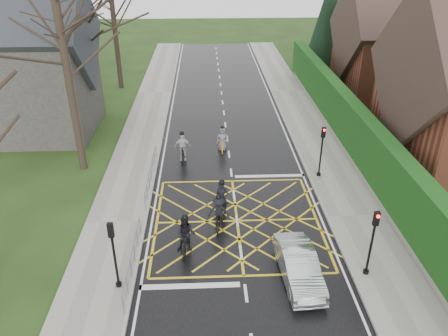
{
  "coord_description": "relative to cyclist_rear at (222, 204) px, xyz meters",
  "views": [
    {
      "loc": [
        -1.45,
        -17.94,
        12.65
      ],
      "look_at": [
        -0.51,
        3.21,
        1.3
      ],
      "focal_mm": 35.0,
      "sensor_mm": 36.0,
      "label": 1
    }
  ],
  "objects": [
    {
      "name": "tree_far",
      "position": [
        -8.57,
        21.4,
        6.54
      ],
      "size": [
        8.4,
        8.4,
        10.4
      ],
      "color": "black",
      "rests_on": "ground"
    },
    {
      "name": "church",
      "position": [
        -12.8,
        11.4,
        4.28
      ],
      "size": [
        8.8,
        7.8,
        11.0
      ],
      "color": "#2D2B28",
      "rests_on": "ground"
    },
    {
      "name": "railing_south",
      "position": [
        -3.92,
        -4.1,
        0.13
      ],
      "size": [
        0.05,
        5.04,
        1.03
      ],
      "color": "slate",
      "rests_on": "ground"
    },
    {
      "name": "traffic_light_se",
      "position": [
        5.83,
        -4.81,
        1.01
      ],
      "size": [
        0.24,
        0.31,
        3.21
      ],
      "rotation": [
        0.0,
        0.0,
        3.14
      ],
      "color": "black",
      "rests_on": "ground"
    },
    {
      "name": "hedge",
      "position": [
        8.48,
        5.4,
        1.45
      ],
      "size": [
        0.9,
        38.0,
        2.8
      ],
      "primitive_type": "cube",
      "color": "#123A0F",
      "rests_on": "stone_wall"
    },
    {
      "name": "house_far",
      "position": [
        15.49,
        17.4,
        3.71
      ],
      "size": [
        9.8,
        8.8,
        10.3
      ],
      "color": "brown",
      "rests_on": "ground"
    },
    {
      "name": "traffic_light_ne",
      "position": [
        5.83,
        3.59,
        1.01
      ],
      "size": [
        0.24,
        0.31,
        3.21
      ],
      "rotation": [
        0.0,
        0.0,
        3.14
      ],
      "color": "black",
      "rests_on": "ground"
    },
    {
      "name": "car",
      "position": [
        2.97,
        -4.82,
        -0.0
      ],
      "size": [
        1.64,
        4.04,
        1.3
      ],
      "primitive_type": "imported",
      "rotation": [
        0.0,
        0.0,
        0.07
      ],
      "color": "#B7BBBF",
      "rests_on": "ground"
    },
    {
      "name": "ground",
      "position": [
        0.73,
        -0.6,
        -0.65
      ],
      "size": [
        120.0,
        120.0,
        0.0
      ],
      "primitive_type": "plane",
      "color": "black",
      "rests_on": "ground"
    },
    {
      "name": "stone_wall",
      "position": [
        8.48,
        5.4,
        -0.3
      ],
      "size": [
        0.5,
        38.0,
        0.7
      ],
      "primitive_type": "cube",
      "color": "slate",
      "rests_on": "ground"
    },
    {
      "name": "cyclist_front",
      "position": [
        -2.23,
        6.22,
        0.07
      ],
      "size": [
        1.06,
        1.96,
        1.95
      ],
      "rotation": [
        0.0,
        0.0,
        0.02
      ],
      "color": "black",
      "rests_on": "ground"
    },
    {
      "name": "sidewalk_left",
      "position": [
        -5.27,
        -0.6,
        -0.58
      ],
      "size": [
        3.0,
        80.0,
        0.15
      ],
      "primitive_type": "cube",
      "color": "gray",
      "rests_on": "ground"
    },
    {
      "name": "cyclist_lead",
      "position": [
        0.33,
        7.63,
        -0.07
      ],
      "size": [
        0.77,
        1.76,
        1.69
      ],
      "rotation": [
        0.0,
        0.0,
        -0.03
      ],
      "color": "gold",
      "rests_on": "ground"
    },
    {
      "name": "sidewalk_right",
      "position": [
        6.73,
        -0.6,
        -0.58
      ],
      "size": [
        3.0,
        80.0,
        0.15
      ],
      "primitive_type": "cube",
      "color": "gray",
      "rests_on": "ground"
    },
    {
      "name": "cyclist_rear",
      "position": [
        0.0,
        0.0,
        0.0
      ],
      "size": [
        0.74,
        2.07,
        2.01
      ],
      "rotation": [
        0.0,
        0.0,
        -0.01
      ],
      "color": "black",
      "rests_on": "ground"
    },
    {
      "name": "tree_near",
      "position": [
        -8.27,
        5.4,
        7.26
      ],
      "size": [
        9.24,
        9.24,
        11.44
      ],
      "color": "black",
      "rests_on": "ground"
    },
    {
      "name": "traffic_light_sw",
      "position": [
        -4.37,
        -5.1,
        1.01
      ],
      "size": [
        0.24,
        0.31,
        3.21
      ],
      "color": "black",
      "rests_on": "ground"
    },
    {
      "name": "conifer",
      "position": [
        11.48,
        25.4,
        4.34
      ],
      "size": [
        4.6,
        4.6,
        10.0
      ],
      "color": "black",
      "rests_on": "ground"
    },
    {
      "name": "cyclist_back",
      "position": [
        -1.71,
        -2.85,
        0.09
      ],
      "size": [
        0.95,
        2.0,
        1.95
      ],
      "rotation": [
        0.0,
        0.0,
        -0.12
      ],
      "color": "black",
      "rests_on": "ground"
    },
    {
      "name": "road",
      "position": [
        0.73,
        -0.6,
        -0.65
      ],
      "size": [
        9.0,
        80.0,
        0.01
      ],
      "primitive_type": "cube",
      "color": "black",
      "rests_on": "ground"
    },
    {
      "name": "railing_north",
      "position": [
        -3.92,
        3.4,
        0.13
      ],
      "size": [
        0.05,
        6.04,
        1.03
      ],
      "color": "slate",
      "rests_on": "ground"
    },
    {
      "name": "cyclist_mid",
      "position": [
        -0.2,
        -1.04,
        0.0
      ],
      "size": [
        1.11,
        1.89,
        1.79
      ],
      "rotation": [
        0.0,
        0.0,
        -0.09
      ],
      "color": "black",
      "rests_on": "ground"
    },
    {
      "name": "tree_mid",
      "position": [
        -9.27,
        13.4,
        7.98
      ],
      "size": [
        10.08,
        10.08,
        12.48
      ],
      "color": "black",
      "rests_on": "ground"
    }
  ]
}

